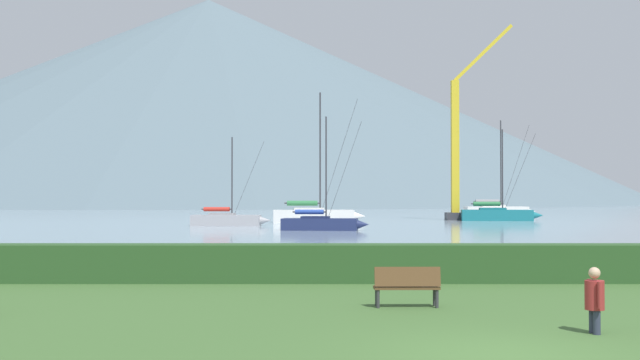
# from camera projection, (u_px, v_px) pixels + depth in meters

# --- Properties ---
(ground_plane) EXTENTS (1000.00, 1000.00, 0.00)m
(ground_plane) POSITION_uv_depth(u_px,v_px,m) (499.00, 354.00, 13.06)
(ground_plane) COLOR #3D602D
(harbor_water) EXTENTS (320.00, 246.00, 0.00)m
(harbor_water) POSITION_uv_depth(u_px,v_px,m) (335.00, 210.00, 150.03)
(harbor_water) COLOR #8499A8
(harbor_water) RESTS_ON ground_plane
(hedge_line) EXTENTS (80.00, 1.20, 1.13)m
(hedge_line) POSITION_uv_depth(u_px,v_px,m) (417.00, 263.00, 24.07)
(hedge_line) COLOR #284C23
(hedge_line) RESTS_ON ground_plane
(sailboat_slip_0) EXTENTS (9.02, 3.08, 12.61)m
(sailboat_slip_0) POSITION_uv_depth(u_px,v_px,m) (314.00, 215.00, 77.32)
(sailboat_slip_0) COLOR white
(sailboat_slip_0) RESTS_ON harbor_water
(sailboat_slip_3) EXTENTS (6.66, 2.59, 8.56)m
(sailboat_slip_3) POSITION_uv_depth(u_px,v_px,m) (320.00, 223.00, 60.12)
(sailboat_slip_3) COLOR navy
(sailboat_slip_3) RESTS_ON harbor_water
(sailboat_slip_4) EXTENTS (6.86, 2.23, 7.67)m
(sailboat_slip_4) POSITION_uv_depth(u_px,v_px,m) (227.00, 219.00, 69.00)
(sailboat_slip_4) COLOR #9E9EA3
(sailboat_slip_4) RESTS_ON harbor_water
(sailboat_slip_6) EXTENTS (8.48, 3.24, 9.51)m
(sailboat_slip_6) POSITION_uv_depth(u_px,v_px,m) (497.00, 214.00, 83.16)
(sailboat_slip_6) COLOR #19707A
(sailboat_slip_6) RESTS_ON harbor_water
(sailboat_slip_8) EXTENTS (9.05, 2.98, 12.15)m
(sailboat_slip_8) POSITION_uv_depth(u_px,v_px,m) (496.00, 210.00, 101.10)
(sailboat_slip_8) COLOR white
(sailboat_slip_8) RESTS_ON harbor_water
(park_bench_under_tree) EXTENTS (1.53, 0.50, 0.95)m
(park_bench_under_tree) POSITION_uv_depth(u_px,v_px,m) (406.00, 285.00, 18.56)
(park_bench_under_tree) COLOR brown
(park_bench_under_tree) RESTS_ON ground_plane
(person_seated_viewer) EXTENTS (0.36, 0.57, 1.25)m
(person_seated_viewer) POSITION_uv_depth(u_px,v_px,m) (594.00, 297.00, 15.03)
(person_seated_viewer) COLOR #2D3347
(person_seated_viewer) RESTS_ON ground_plane
(dock_crane) EXTENTS (7.24, 2.00, 21.04)m
(dock_crane) POSITION_uv_depth(u_px,v_px,m) (457.00, 155.00, 85.66)
(dock_crane) COLOR #333338
(dock_crane) RESTS_ON ground_plane
(distant_hill_west_ridge) EXTENTS (321.68, 321.68, 78.08)m
(distant_hill_west_ridge) POSITION_uv_depth(u_px,v_px,m) (208.00, 101.00, 306.85)
(distant_hill_west_ridge) COLOR slate
(distant_hill_west_ridge) RESTS_ON ground_plane
(distant_hill_east_ridge) EXTENTS (294.27, 294.27, 35.16)m
(distant_hill_east_ridge) POSITION_uv_depth(u_px,v_px,m) (159.00, 166.00, 407.12)
(distant_hill_east_ridge) COLOR #425666
(distant_hill_east_ridge) RESTS_ON ground_plane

